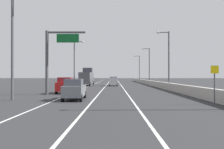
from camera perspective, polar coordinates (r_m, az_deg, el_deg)
ground_plane at (r=67.75m, az=0.62°, el=-2.18°), size 320.00×320.00×0.00m
lane_stripe_left at (r=59.01m, az=-4.72°, el=-2.45°), size 0.16×130.00×0.00m
lane_stripe_center at (r=58.79m, az=-1.31°, el=-2.46°), size 0.16×130.00×0.00m
lane_stripe_right at (r=58.78m, az=2.10°, el=-2.46°), size 0.16×130.00×0.00m
jersey_barrier_right at (r=44.58m, az=11.62°, el=-2.44°), size 0.60×120.00×1.10m
overhead_sign_gantry at (r=29.27m, az=-13.66°, el=4.62°), size 4.68×0.36×7.50m
speed_advisory_sign at (r=20.11m, az=22.96°, el=-1.58°), size 0.60×0.11×3.00m
lamp_post_right_second at (r=41.23m, az=12.85°, el=4.35°), size 2.14×0.44×9.63m
lamp_post_right_third at (r=65.06m, az=8.53°, el=2.64°), size 2.14×0.44×9.63m
lamp_post_right_fourth at (r=89.05m, az=6.28°, el=1.85°), size 2.14×0.44×9.63m
lamp_post_left_near at (r=23.96m, az=-21.78°, el=7.72°), size 2.14×0.44×9.63m
lamp_post_left_mid at (r=51.74m, az=-8.56°, el=3.40°), size 2.14×0.44×9.63m
car_silver_0 at (r=53.10m, az=0.31°, el=-1.60°), size 1.81×4.11×2.05m
car_red_1 at (r=31.18m, az=-10.79°, el=-2.53°), size 1.90×4.09×2.02m
car_gray_2 at (r=22.71m, az=-8.81°, el=-3.48°), size 1.89×4.59×1.92m
box_truck at (r=54.92m, az=-5.94°, el=-0.69°), size 2.60×8.61×4.06m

